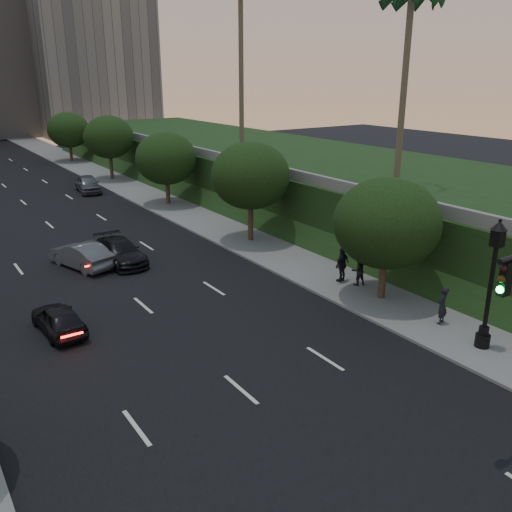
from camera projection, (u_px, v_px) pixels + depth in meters
ground at (333, 469)px, 15.69m from camera, size 160.00×160.00×0.00m
road_surface at (57, 231)px, 39.27m from camera, size 16.00×140.00×0.02m
sidewalk_right at (184, 211)px, 44.66m from camera, size 4.50×140.00×0.15m
embankment at (310, 177)px, 48.68m from camera, size 18.00×90.00×4.00m
parapet_wall at (229, 159)px, 43.43m from camera, size 0.35×90.00×0.70m
office_block_right at (83, 31)px, 98.04m from camera, size 20.00×22.00×36.00m
tree_right_a at (387, 223)px, 26.13m from camera, size 5.20×5.20×6.24m
tree_right_b at (250, 176)px, 35.40m from camera, size 5.20×5.20×6.74m
tree_right_c at (166, 159)px, 45.78m from camera, size 5.20×5.20×6.24m
tree_right_d at (109, 137)px, 56.62m from camera, size 5.20×5.20×6.74m
tree_right_e at (68, 130)px, 68.57m from camera, size 5.20×5.20×6.24m
street_lamp at (490, 291)px, 21.64m from camera, size 0.64×0.64×5.62m
sedan_near_left at (58, 319)px, 23.79m from camera, size 1.80×3.94×1.31m
sedan_mid_left at (81, 255)px, 31.77m from camera, size 2.87×4.86×1.51m
sedan_near_right at (121, 252)px, 32.52m from camera, size 2.00×4.91×1.42m
sedan_far_right at (88, 184)px, 51.82m from camera, size 2.50×4.97×1.62m
pedestrian_a at (442, 305)px, 24.25m from camera, size 0.75×0.61×1.76m
pedestrian_b at (358, 270)px, 28.72m from camera, size 0.91×0.78×1.62m
pedestrian_c at (342, 264)px, 29.14m from camera, size 1.21×0.74×1.93m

